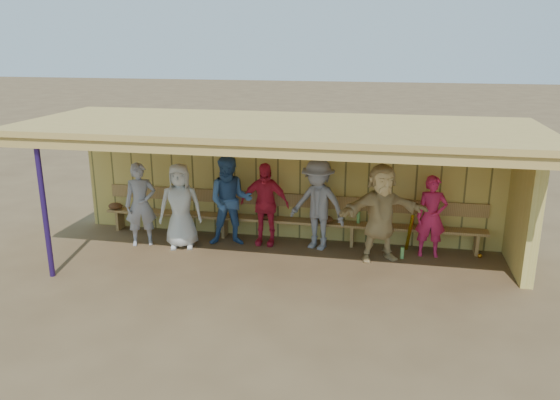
{
  "coord_description": "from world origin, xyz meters",
  "views": [
    {
      "loc": [
        1.88,
        -9.01,
        3.86
      ],
      "look_at": [
        0.0,
        0.35,
        1.05
      ],
      "focal_mm": 35.0,
      "sensor_mm": 36.0,
      "label": 1
    }
  ],
  "objects_px": {
    "player_c": "(230,201)",
    "player_e": "(318,205)",
    "player_b": "(180,206)",
    "player_d": "(265,204)",
    "bench": "(288,215)",
    "player_a": "(141,204)",
    "player_g": "(431,217)",
    "player_f": "(381,213)"
  },
  "relations": [
    {
      "from": "player_e",
      "to": "bench",
      "type": "bearing_deg",
      "value": 172.61
    },
    {
      "from": "player_b",
      "to": "player_f",
      "type": "distance_m",
      "value": 3.76
    },
    {
      "from": "player_b",
      "to": "player_d",
      "type": "distance_m",
      "value": 1.61
    },
    {
      "from": "bench",
      "to": "player_b",
      "type": "bearing_deg",
      "value": -158.06
    },
    {
      "from": "player_d",
      "to": "player_f",
      "type": "xyz_separation_m",
      "value": [
        2.22,
        -0.37,
        0.08
      ]
    },
    {
      "from": "player_b",
      "to": "player_g",
      "type": "height_order",
      "value": "player_b"
    },
    {
      "from": "player_c",
      "to": "bench",
      "type": "relative_size",
      "value": 0.23
    },
    {
      "from": "player_d",
      "to": "bench",
      "type": "distance_m",
      "value": 0.58
    },
    {
      "from": "player_e",
      "to": "player_g",
      "type": "xyz_separation_m",
      "value": [
        2.09,
        0.03,
        -0.11
      ]
    },
    {
      "from": "player_d",
      "to": "player_e",
      "type": "relative_size",
      "value": 0.93
    },
    {
      "from": "bench",
      "to": "player_d",
      "type": "bearing_deg",
      "value": -142.28
    },
    {
      "from": "player_d",
      "to": "player_f",
      "type": "height_order",
      "value": "player_f"
    },
    {
      "from": "player_b",
      "to": "player_c",
      "type": "relative_size",
      "value": 0.93
    },
    {
      "from": "player_a",
      "to": "player_f",
      "type": "distance_m",
      "value": 4.55
    },
    {
      "from": "player_a",
      "to": "player_d",
      "type": "height_order",
      "value": "player_d"
    },
    {
      "from": "player_e",
      "to": "player_g",
      "type": "bearing_deg",
      "value": 20.94
    },
    {
      "from": "player_e",
      "to": "player_d",
      "type": "bearing_deg",
      "value": -161.46
    },
    {
      "from": "player_c",
      "to": "bench",
      "type": "distance_m",
      "value": 1.19
    },
    {
      "from": "player_c",
      "to": "player_d",
      "type": "distance_m",
      "value": 0.67
    },
    {
      "from": "player_e",
      "to": "player_g",
      "type": "distance_m",
      "value": 2.09
    },
    {
      "from": "player_e",
      "to": "player_f",
      "type": "relative_size",
      "value": 0.98
    },
    {
      "from": "player_b",
      "to": "player_d",
      "type": "height_order",
      "value": "player_b"
    },
    {
      "from": "player_b",
      "to": "player_f",
      "type": "bearing_deg",
      "value": -13.38
    },
    {
      "from": "player_f",
      "to": "player_g",
      "type": "relative_size",
      "value": 1.17
    },
    {
      "from": "player_d",
      "to": "bench",
      "type": "relative_size",
      "value": 0.21
    },
    {
      "from": "player_a",
      "to": "player_e",
      "type": "distance_m",
      "value": 3.4
    },
    {
      "from": "player_f",
      "to": "player_d",
      "type": "bearing_deg",
      "value": 147.88
    },
    {
      "from": "player_f",
      "to": "bench",
      "type": "xyz_separation_m",
      "value": [
        -1.82,
        0.68,
        -0.36
      ]
    },
    {
      "from": "player_d",
      "to": "player_g",
      "type": "distance_m",
      "value": 3.13
    },
    {
      "from": "player_d",
      "to": "player_b",
      "type": "bearing_deg",
      "value": -161.79
    },
    {
      "from": "player_b",
      "to": "player_e",
      "type": "height_order",
      "value": "player_e"
    },
    {
      "from": "player_b",
      "to": "player_d",
      "type": "bearing_deg",
      "value": 2.17
    },
    {
      "from": "player_c",
      "to": "player_d",
      "type": "height_order",
      "value": "player_c"
    },
    {
      "from": "player_e",
      "to": "player_g",
      "type": "relative_size",
      "value": 1.15
    },
    {
      "from": "player_b",
      "to": "player_c",
      "type": "xyz_separation_m",
      "value": [
        0.9,
        0.31,
        0.06
      ]
    },
    {
      "from": "player_d",
      "to": "player_f",
      "type": "distance_m",
      "value": 2.25
    },
    {
      "from": "player_b",
      "to": "player_g",
      "type": "bearing_deg",
      "value": -9.14
    },
    {
      "from": "player_a",
      "to": "player_f",
      "type": "height_order",
      "value": "player_f"
    },
    {
      "from": "player_c",
      "to": "player_e",
      "type": "xyz_separation_m",
      "value": [
        1.68,
        0.13,
        -0.01
      ]
    },
    {
      "from": "player_b",
      "to": "player_g",
      "type": "distance_m",
      "value": 4.69
    },
    {
      "from": "player_a",
      "to": "bench",
      "type": "distance_m",
      "value": 2.86
    },
    {
      "from": "player_f",
      "to": "player_g",
      "type": "distance_m",
      "value": 0.99
    }
  ]
}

